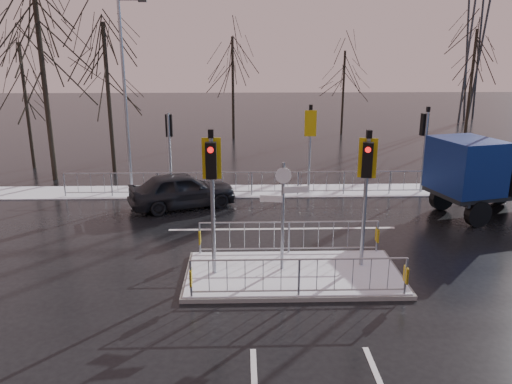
{
  "coord_description": "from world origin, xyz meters",
  "views": [
    {
      "loc": [
        -1.4,
        -12.73,
        6.15
      ],
      "look_at": [
        -0.97,
        2.31,
        1.8
      ],
      "focal_mm": 35.0,
      "sensor_mm": 36.0,
      "label": 1
    }
  ],
  "objects_px": {
    "traffic_island": "(293,263)",
    "street_lamp_left": "(126,88)",
    "car_far_lane": "(182,190)",
    "flatbed_truck": "(485,175)"
  },
  "relations": [
    {
      "from": "car_far_lane",
      "to": "traffic_island",
      "type": "bearing_deg",
      "value": -170.19
    },
    {
      "from": "traffic_island",
      "to": "flatbed_truck",
      "type": "bearing_deg",
      "value": 33.43
    },
    {
      "from": "car_far_lane",
      "to": "flatbed_truck",
      "type": "height_order",
      "value": "flatbed_truck"
    },
    {
      "from": "flatbed_truck",
      "to": "street_lamp_left",
      "type": "xyz_separation_m",
      "value": [
        -14.12,
        4.41,
        2.9
      ]
    },
    {
      "from": "traffic_island",
      "to": "street_lamp_left",
      "type": "height_order",
      "value": "street_lamp_left"
    },
    {
      "from": "flatbed_truck",
      "to": "street_lamp_left",
      "type": "height_order",
      "value": "street_lamp_left"
    },
    {
      "from": "traffic_island",
      "to": "street_lamp_left",
      "type": "bearing_deg",
      "value": 124.07
    },
    {
      "from": "traffic_island",
      "to": "street_lamp_left",
      "type": "distance_m",
      "value": 12.17
    },
    {
      "from": "traffic_island",
      "to": "flatbed_truck",
      "type": "distance_m",
      "value": 9.3
    },
    {
      "from": "flatbed_truck",
      "to": "car_far_lane",
      "type": "bearing_deg",
      "value": 173.35
    }
  ]
}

